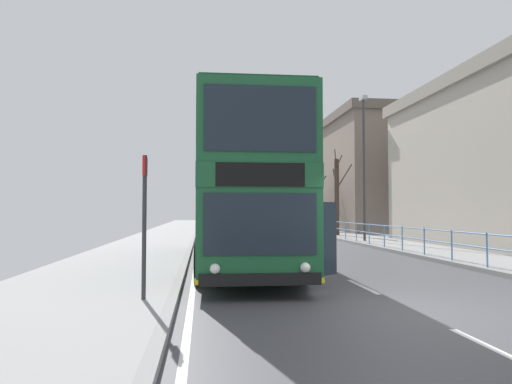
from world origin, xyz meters
TOP-DOWN VIEW (x-y plane):
  - ground at (-0.72, -0.00)m, footprint 15.80×140.00m
  - double_decker_bus_main at (-2.50, 6.70)m, footprint 3.22×11.50m
  - background_bus_far_lane at (2.74, 28.10)m, footprint 2.79×9.72m
  - pedestrian_railing_far_kerb at (4.45, 15.57)m, footprint 0.05×33.24m
  - bus_stop_sign_near at (-4.82, 0.96)m, footprint 0.08×0.44m
  - street_lamp_far_side at (5.06, 16.01)m, footprint 0.28×0.60m
  - bare_tree_far_00 at (5.24, 21.58)m, footprint 1.31×2.56m
  - bare_tree_far_01 at (5.48, 28.73)m, footprint 2.42×2.72m
  - background_building_00 at (13.56, 29.68)m, footprint 13.54×13.56m

SIDE VIEW (x-z plane):
  - ground at x=-0.72m, z-range -0.06..0.14m
  - pedestrian_railing_far_kerb at x=4.45m, z-range 0.31..1.32m
  - background_bus_far_lane at x=2.74m, z-range 0.14..3.06m
  - bus_stop_sign_near at x=-4.82m, z-range 0.45..3.13m
  - double_decker_bus_main at x=-2.50m, z-range 0.10..4.64m
  - bare_tree_far_01 at x=5.48m, z-range 0.26..5.25m
  - bare_tree_far_00 at x=5.24m, z-range -0.01..5.69m
  - street_lamp_far_side at x=5.06m, z-range 0.75..8.72m
  - background_building_00 at x=13.56m, z-range 0.03..9.88m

